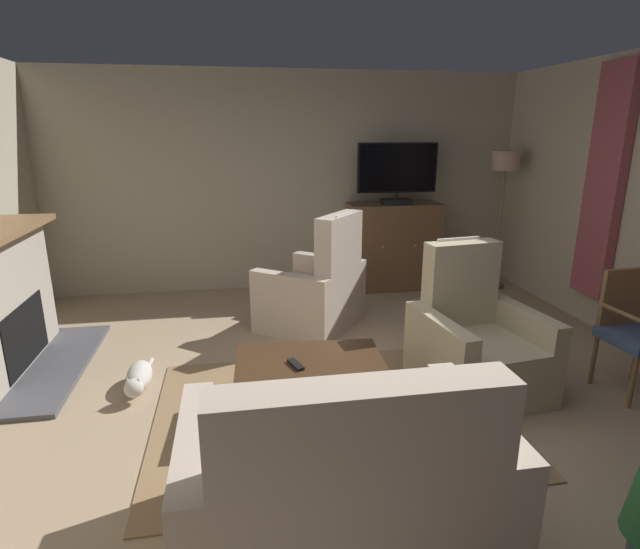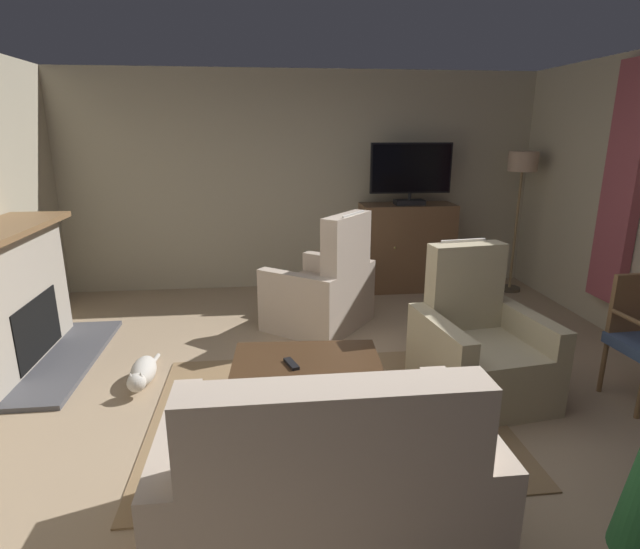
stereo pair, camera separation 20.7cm
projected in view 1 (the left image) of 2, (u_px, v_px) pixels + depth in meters
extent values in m
cube|color=tan|center=(343.00, 420.00, 3.53)|extent=(6.41, 6.97, 0.04)
cube|color=#B2A88E|center=(288.00, 183.00, 6.22)|extent=(6.41, 0.10, 2.64)
cube|color=#A34C56|center=(605.00, 184.00, 4.82)|extent=(0.10, 0.44, 2.22)
cube|color=#8E704C|center=(329.00, 414.00, 3.57)|extent=(2.43, 1.90, 0.01)
cube|color=#4C4C51|center=(56.00, 366.00, 4.26)|extent=(0.50, 1.69, 0.04)
cube|color=black|center=(20.00, 335.00, 4.14)|extent=(0.10, 0.83, 0.52)
cube|color=#4A3523|center=(391.00, 285.00, 6.46)|extent=(1.09, 0.40, 0.06)
cube|color=brown|center=(393.00, 246.00, 6.32)|extent=(1.15, 0.46, 1.08)
sphere|color=tan|center=(383.00, 247.00, 6.03)|extent=(0.03, 0.03, 0.03)
sphere|color=tan|center=(415.00, 246.00, 6.10)|extent=(0.03, 0.03, 0.03)
cube|color=black|center=(396.00, 202.00, 6.11)|extent=(0.35, 0.20, 0.06)
cylinder|color=black|center=(396.00, 196.00, 6.09)|extent=(0.04, 0.04, 0.08)
cube|color=black|center=(397.00, 168.00, 6.00)|extent=(0.98, 0.05, 0.59)
cube|color=black|center=(398.00, 168.00, 5.97)|extent=(0.94, 0.01, 0.55)
cube|color=#422B19|center=(309.00, 361.00, 3.44)|extent=(1.04, 0.64, 0.03)
cylinder|color=#422B19|center=(366.00, 370.00, 3.78)|extent=(0.04, 0.04, 0.41)
cylinder|color=#422B19|center=(245.00, 376.00, 3.68)|extent=(0.04, 0.04, 0.41)
cylinder|color=#422B19|center=(381.00, 404.00, 3.32)|extent=(0.04, 0.04, 0.41)
cylinder|color=#422B19|center=(243.00, 412.00, 3.22)|extent=(0.04, 0.04, 0.41)
cube|color=black|center=(296.00, 365.00, 3.32)|extent=(0.10, 0.18, 0.02)
cube|color=#C6B29E|center=(341.00, 497.00, 2.46)|extent=(1.21, 0.95, 0.43)
cube|color=#C6B29E|center=(363.00, 454.00, 1.96)|extent=(1.21, 0.20, 0.60)
cube|color=#C6B29E|center=(197.00, 495.00, 2.32)|extent=(0.15, 0.95, 0.65)
cube|color=#C6B29E|center=(472.00, 463.00, 2.54)|extent=(0.15, 0.95, 0.65)
cube|color=slate|center=(283.00, 464.00, 2.18)|extent=(0.38, 0.18, 0.36)
cube|color=tan|center=(479.00, 365.00, 3.83)|extent=(0.70, 0.91, 0.44)
cube|color=tan|center=(460.00, 283.00, 3.97)|extent=(0.61, 0.26, 0.67)
cube|color=tan|center=(520.00, 347.00, 3.90)|extent=(0.24, 0.85, 0.64)
cube|color=tan|center=(438.00, 360.00, 3.70)|extent=(0.24, 0.85, 0.64)
cube|color=white|center=(458.00, 252.00, 3.97)|extent=(0.37, 0.07, 0.24)
cube|color=#C6B29E|center=(310.00, 304.00, 5.16)|extent=(1.07, 1.05, 0.44)
cube|color=#C6B29E|center=(339.00, 252.00, 4.85)|extent=(0.56, 0.65, 0.74)
cube|color=#C6B29E|center=(289.00, 307.00, 4.79)|extent=(0.73, 0.61, 0.64)
cube|color=#C6B29E|center=(328.00, 285.00, 5.47)|extent=(0.73, 0.61, 0.64)
cube|color=white|center=(346.00, 225.00, 4.74)|extent=(0.27, 0.34, 0.24)
cube|color=#42567A|center=(640.00, 338.00, 3.75)|extent=(0.48, 0.46, 0.08)
cube|color=olive|center=(624.00, 299.00, 3.87)|extent=(0.42, 0.06, 0.49)
cylinder|color=olive|center=(633.00, 382.00, 3.60)|extent=(0.04, 0.04, 0.41)
cylinder|color=olive|center=(594.00, 360.00, 3.95)|extent=(0.04, 0.04, 0.41)
cylinder|color=olive|center=(636.00, 355.00, 4.04)|extent=(0.04, 0.04, 0.41)
cylinder|color=olive|center=(621.00, 313.00, 3.65)|extent=(0.05, 0.35, 0.03)
ellipsoid|color=beige|center=(139.00, 376.00, 3.93)|extent=(0.20, 0.41, 0.19)
sphere|color=beige|center=(134.00, 388.00, 3.68)|extent=(0.14, 0.14, 0.14)
cone|color=beige|center=(138.00, 379.00, 3.67)|extent=(0.04, 0.04, 0.04)
cone|color=beige|center=(127.00, 380.00, 3.66)|extent=(0.04, 0.04, 0.04)
cylinder|color=beige|center=(150.00, 363.00, 4.23)|extent=(0.04, 0.22, 0.07)
cylinder|color=#4C4233|center=(493.00, 285.00, 6.47)|extent=(0.26, 0.26, 0.04)
cylinder|color=olive|center=(499.00, 230.00, 6.27)|extent=(0.03, 0.03, 1.48)
cylinder|color=tan|center=(506.00, 161.00, 6.03)|extent=(0.34, 0.34, 0.23)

